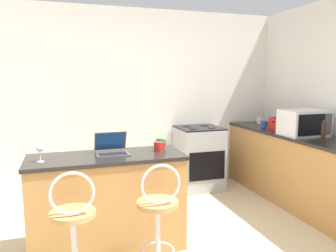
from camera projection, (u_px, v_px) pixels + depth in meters
The scene contains 15 objects.
wall_back at pixel (117, 101), 4.69m from camera, with size 12.00×0.06×2.60m.
breakfast_bar at pixel (108, 202), 3.09m from camera, with size 1.43×0.57×0.92m.
counter_right at pixel (308, 172), 4.07m from camera, with size 0.65×2.91×0.92m.
bar_stool_near at pixel (74, 236), 2.45m from camera, with size 0.40×0.40×0.97m.
bar_stool_far at pixel (158, 224), 2.65m from camera, with size 0.40×0.40×0.97m.
laptop at pixel (112, 148), 3.10m from camera, with size 0.30×0.28×0.20m.
microwave at pixel (304, 123), 4.05m from camera, with size 0.54×0.38×0.32m.
toaster at pixel (281, 124), 4.49m from camera, with size 0.25×0.25×0.17m.
stove_range at pixel (199, 158), 4.82m from camera, with size 0.63×0.61×0.92m.
mug_green at pixel (160, 143), 3.35m from camera, with size 0.10×0.08×0.10m.
mug_blue at pixel (264, 124), 4.74m from camera, with size 0.10×0.08×0.09m.
mug_white at pixel (260, 121), 5.11m from camera, with size 0.09×0.07×0.10m.
pepper_mill at pixel (323, 131), 3.67m from camera, with size 0.05×0.05×0.24m.
wine_glass_short at pixel (40, 149), 2.77m from camera, with size 0.07×0.07×0.16m.
mug_red at pixel (159, 146), 3.21m from camera, with size 0.11×0.09×0.09m.
Camera 1 is at (-0.75, -2.28, 1.63)m, focal length 35.00 mm.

